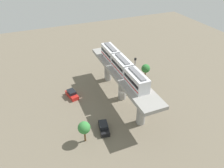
{
  "coord_description": "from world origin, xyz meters",
  "views": [
    {
      "loc": [
        -18.56,
        -37.83,
        32.64
      ],
      "look_at": [
        -2.5,
        0.47,
        4.58
      ],
      "focal_mm": 34.05,
      "sensor_mm": 36.0,
      "label": 1
    }
  ],
  "objects_px": {
    "parked_car_red": "(72,94)",
    "signal_post": "(134,75)",
    "parked_car_black": "(104,127)",
    "tree_near_viaduct": "(84,128)",
    "train": "(122,65)",
    "tree_mid_lot": "(146,69)"
  },
  "relations": [
    {
      "from": "tree_near_viaduct",
      "to": "train",
      "type": "bearing_deg",
      "value": 39.13
    },
    {
      "from": "parked_car_red",
      "to": "signal_post",
      "type": "xyz_separation_m",
      "value": [
        14.77,
        -4.8,
        4.9
      ]
    },
    {
      "from": "parked_car_red",
      "to": "signal_post",
      "type": "bearing_deg",
      "value": -30.89
    },
    {
      "from": "train",
      "to": "tree_near_viaduct",
      "type": "xyz_separation_m",
      "value": [
        -12.42,
        -10.1,
        -5.66
      ]
    },
    {
      "from": "parked_car_black",
      "to": "tree_mid_lot",
      "type": "relative_size",
      "value": 1.0
    },
    {
      "from": "parked_car_black",
      "to": "tree_mid_lot",
      "type": "xyz_separation_m",
      "value": [
        17.95,
        14.14,
        2.45
      ]
    },
    {
      "from": "parked_car_black",
      "to": "signal_post",
      "type": "height_order",
      "value": "signal_post"
    },
    {
      "from": "parked_car_black",
      "to": "signal_post",
      "type": "distance_m",
      "value": 15.32
    },
    {
      "from": "tree_mid_lot",
      "to": "signal_post",
      "type": "bearing_deg",
      "value": -141.2
    },
    {
      "from": "parked_car_red",
      "to": "parked_car_black",
      "type": "bearing_deg",
      "value": -89.26
    },
    {
      "from": "train",
      "to": "parked_car_red",
      "type": "bearing_deg",
      "value": 156.69
    },
    {
      "from": "parked_car_red",
      "to": "tree_mid_lot",
      "type": "bearing_deg",
      "value": -11.74
    },
    {
      "from": "train",
      "to": "parked_car_red",
      "type": "xyz_separation_m",
      "value": [
        -11.37,
        4.9,
        -8.43
      ]
    },
    {
      "from": "parked_car_red",
      "to": "train",
      "type": "bearing_deg",
      "value": -36.2
    },
    {
      "from": "parked_car_black",
      "to": "tree_mid_lot",
      "type": "distance_m",
      "value": 22.98
    },
    {
      "from": "tree_near_viaduct",
      "to": "signal_post",
      "type": "height_order",
      "value": "signal_post"
    },
    {
      "from": "tree_mid_lot",
      "to": "tree_near_viaduct",
      "type": "bearing_deg",
      "value": -145.34
    },
    {
      "from": "train",
      "to": "tree_mid_lot",
      "type": "height_order",
      "value": "train"
    },
    {
      "from": "train",
      "to": "parked_car_red",
      "type": "height_order",
      "value": "train"
    },
    {
      "from": "parked_car_red",
      "to": "tree_mid_lot",
      "type": "relative_size",
      "value": 1.01
    },
    {
      "from": "parked_car_black",
      "to": "tree_near_viaduct",
      "type": "bearing_deg",
      "value": -153.41
    },
    {
      "from": "parked_car_red",
      "to": "tree_near_viaduct",
      "type": "xyz_separation_m",
      "value": [
        -1.05,
        -15.0,
        2.77
      ]
    }
  ]
}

